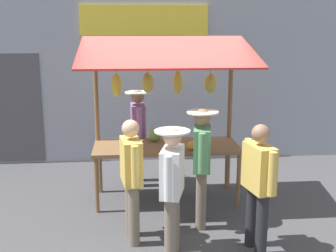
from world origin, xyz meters
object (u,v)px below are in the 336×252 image
market_stall (166,102)px  shopper_with_ponytail (131,173)px  vendor_with_sunhat (138,129)px  shopper_with_shopping_bag (202,158)px  shopper_in_grey_tee (172,183)px  shopper_in_striped_shirt (258,180)px

market_stall → shopper_with_ponytail: market_stall is taller
vendor_with_sunhat → shopper_with_ponytail: vendor_with_sunhat is taller
shopper_with_shopping_bag → shopper_in_grey_tee: (0.47, 0.79, -0.04)m
shopper_with_shopping_bag → vendor_with_sunhat: bearing=35.5°
vendor_with_sunhat → shopper_in_striped_shirt: (-1.35, 2.42, -0.06)m
shopper_with_shopping_bag → shopper_with_ponytail: bearing=121.0°
shopper_with_shopping_bag → shopper_in_grey_tee: bearing=158.8°
shopper_with_shopping_bag → shopper_with_ponytail: shopper_with_shopping_bag is taller
market_stall → shopper_in_striped_shirt: bearing=118.9°
market_stall → shopper_in_grey_tee: size_ratio=1.60×
shopper_with_ponytail → shopper_in_grey_tee: (-0.46, 0.42, 0.02)m
market_stall → shopper_with_ponytail: (0.54, 1.31, -0.64)m
shopper_in_striped_shirt → shopper_with_shopping_bag: shopper_with_shopping_bag is taller
market_stall → shopper_in_striped_shirt: (-0.94, 1.70, -0.64)m
vendor_with_sunhat → shopper_with_shopping_bag: size_ratio=1.01×
shopper_in_striped_shirt → shopper_with_shopping_bag: 0.94m
shopper_with_shopping_bag → shopper_in_grey_tee: shopper_with_shopping_bag is taller
vendor_with_sunhat → shopper_with_shopping_bag: bearing=22.8°
vendor_with_sunhat → shopper_with_ponytail: bearing=-6.6°
vendor_with_sunhat → shopper_with_ponytail: size_ratio=1.04×
shopper_with_shopping_bag → shopper_with_ponytail: 1.00m
shopper_with_ponytail → shopper_in_grey_tee: shopper_with_ponytail is taller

